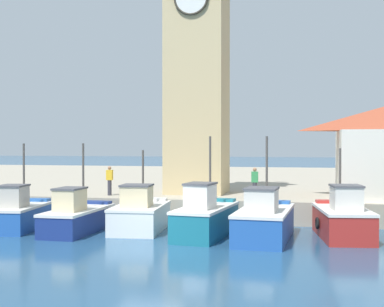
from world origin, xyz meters
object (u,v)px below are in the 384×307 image
at_px(fishing_boat_center, 140,214).
at_px(fishing_boat_right_outer, 343,219).
at_px(fishing_boat_mid_left, 77,217).
at_px(dock_worker_near_tower, 110,180).
at_px(fishing_boat_mid_right, 206,217).
at_px(dock_worker_along_quay, 255,182).
at_px(fishing_boat_left_inner, 19,214).
at_px(clock_tower, 197,54).
at_px(fishing_boat_right_inner, 264,221).

bearing_deg(fishing_boat_center, fishing_boat_right_outer, -0.33).
relative_size(fishing_boat_mid_left, dock_worker_near_tower, 2.99).
xyz_separation_m(fishing_boat_mid_left, fishing_boat_center, (2.67, 1.02, 0.05)).
relative_size(fishing_boat_center, fishing_boat_right_outer, 0.96).
bearing_deg(fishing_boat_mid_right, fishing_boat_right_outer, 8.01).
bearing_deg(dock_worker_along_quay, fishing_boat_left_inner, -154.48).
distance_m(fishing_boat_left_inner, dock_worker_near_tower, 5.87).
xyz_separation_m(clock_tower, dock_worker_near_tower, (-4.44, -2.53, -7.24)).
bearing_deg(fishing_boat_right_inner, fishing_boat_mid_right, 174.18).
distance_m(fishing_boat_mid_right, dock_worker_along_quay, 5.43).
bearing_deg(fishing_boat_left_inner, fishing_boat_mid_left, -2.91).
xyz_separation_m(fishing_boat_center, clock_tower, (1.30, 6.80, 8.49)).
xyz_separation_m(fishing_boat_right_outer, clock_tower, (-7.74, 6.85, 8.45)).
height_order(fishing_boat_center, fishing_boat_right_outer, fishing_boat_right_outer).
bearing_deg(fishing_boat_mid_left, fishing_boat_right_inner, -0.72).
distance_m(fishing_boat_right_inner, dock_worker_near_tower, 10.52).
xyz_separation_m(fishing_boat_right_outer, dock_worker_near_tower, (-12.18, 4.32, 1.21)).
bearing_deg(clock_tower, fishing_boat_mid_left, -116.92).
bearing_deg(clock_tower, dock_worker_near_tower, -150.30).
height_order(fishing_boat_right_inner, dock_worker_along_quay, fishing_boat_right_inner).
bearing_deg(fishing_boat_mid_right, clock_tower, 104.27).
bearing_deg(fishing_boat_mid_left, fishing_boat_right_outer, 4.73).
distance_m(fishing_boat_mid_right, fishing_boat_right_inner, 2.57).
relative_size(clock_tower, dock_worker_near_tower, 10.49).
distance_m(fishing_boat_left_inner, fishing_boat_mid_right, 8.92).
distance_m(fishing_boat_left_inner, fishing_boat_mid_left, 3.00).
xyz_separation_m(fishing_boat_center, dock_worker_near_tower, (-3.14, 4.27, 1.26)).
relative_size(fishing_boat_center, dock_worker_near_tower, 2.79).
bearing_deg(dock_worker_along_quay, clock_tower, 143.79).
height_order(fishing_boat_mid_right, dock_worker_along_quay, fishing_boat_mid_right).
distance_m(clock_tower, dock_worker_near_tower, 8.86).
bearing_deg(fishing_boat_mid_left, fishing_boat_center, 20.92).
bearing_deg(dock_worker_along_quay, fishing_boat_mid_right, -108.04).
height_order(fishing_boat_mid_right, fishing_boat_right_inner, fishing_boat_mid_right).
xyz_separation_m(fishing_boat_mid_left, fishing_boat_right_inner, (8.48, -0.11, 0.09)).
bearing_deg(dock_worker_near_tower, clock_tower, 29.70).
height_order(fishing_boat_center, clock_tower, clock_tower).
relative_size(fishing_boat_right_outer, dock_worker_along_quay, 2.89).
xyz_separation_m(fishing_boat_center, fishing_boat_right_inner, (5.81, -1.13, 0.03)).
bearing_deg(clock_tower, fishing_boat_left_inner, -132.26).
height_order(fishing_boat_right_outer, dock_worker_along_quay, fishing_boat_right_outer).
bearing_deg(clock_tower, fishing_boat_mid_right, -75.73).
bearing_deg(fishing_boat_mid_right, fishing_boat_center, 165.07).
height_order(fishing_boat_right_inner, clock_tower, clock_tower).
xyz_separation_m(fishing_boat_left_inner, fishing_boat_right_inner, (11.47, -0.26, 0.06)).
distance_m(fishing_boat_center, dock_worker_along_quay, 6.55).
bearing_deg(fishing_boat_center, fishing_boat_left_inner, -171.29).
distance_m(fishing_boat_right_outer, dock_worker_along_quay, 6.04).
relative_size(fishing_boat_right_inner, dock_worker_near_tower, 3.25).
height_order(fishing_boat_mid_right, dock_worker_near_tower, fishing_boat_mid_right).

